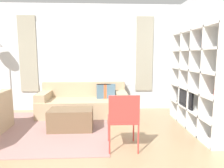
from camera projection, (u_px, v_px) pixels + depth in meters
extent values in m
plane|color=#9E7F5B|center=(74.00, 165.00, 2.61)|extent=(16.00, 16.00, 0.00)
cube|color=silver|center=(87.00, 58.00, 5.16)|extent=(5.97, 0.07, 2.70)
cube|color=white|center=(87.00, 54.00, 5.11)|extent=(2.62, 0.01, 1.60)
cube|color=#9E9984|center=(28.00, 54.00, 5.02)|extent=(0.44, 0.03, 1.90)
cube|color=#9E9984|center=(144.00, 54.00, 5.17)|extent=(0.44, 0.03, 1.90)
cube|color=silver|center=(206.00, 59.00, 3.89)|extent=(0.07, 3.94, 2.70)
cube|color=gray|center=(43.00, 129.00, 3.86)|extent=(2.52, 2.30, 0.01)
cube|color=#232328|center=(207.00, 80.00, 3.79)|extent=(0.02, 1.83, 1.91)
cube|color=white|center=(211.00, 84.00, 3.33)|extent=(0.38, 0.04, 1.91)
cube|color=white|center=(198.00, 80.00, 3.78)|extent=(0.38, 0.04, 1.91)
cube|color=white|center=(188.00, 78.00, 4.23)|extent=(0.38, 0.04, 1.91)
cube|color=white|center=(179.00, 75.00, 4.68)|extent=(0.38, 0.04, 1.91)
cube|color=white|center=(195.00, 127.00, 3.91)|extent=(0.38, 1.83, 0.04)
cube|color=white|center=(196.00, 109.00, 3.86)|extent=(0.38, 1.83, 0.04)
cube|color=white|center=(197.00, 90.00, 3.81)|extent=(0.38, 1.83, 0.04)
cube|color=white|center=(198.00, 70.00, 3.75)|extent=(0.38, 1.83, 0.04)
cube|color=white|center=(200.00, 50.00, 3.70)|extent=(0.38, 1.83, 0.04)
cube|color=white|center=(201.00, 29.00, 3.65)|extent=(0.38, 1.83, 0.04)
cube|color=black|center=(184.00, 98.00, 4.04)|extent=(0.04, 0.73, 0.32)
cube|color=black|center=(185.00, 105.00, 4.06)|extent=(0.10, 0.24, 0.03)
cube|color=red|center=(190.00, 102.00, 4.08)|extent=(0.08, 0.08, 0.13)
cube|color=#232328|center=(193.00, 47.00, 3.94)|extent=(0.08, 0.08, 0.09)
cube|color=red|center=(206.00, 45.00, 3.44)|extent=(0.11, 0.11, 0.09)
cube|color=#2856A8|center=(205.00, 44.00, 3.47)|extent=(0.08, 0.08, 0.13)
cylinder|color=#2856A8|center=(190.00, 103.00, 4.09)|extent=(0.08, 0.08, 0.11)
cylinder|color=red|center=(216.00, 93.00, 3.13)|extent=(0.08, 0.08, 0.12)
cylinder|color=#388947|center=(218.00, 95.00, 3.08)|extent=(0.08, 0.08, 0.06)
cube|color=tan|center=(83.00, 107.00, 4.79)|extent=(2.06, 0.89, 0.39)
cube|color=tan|center=(84.00, 89.00, 5.08)|extent=(2.06, 0.18, 0.37)
cube|color=tan|center=(44.00, 96.00, 4.70)|extent=(0.24, 0.83, 0.18)
cube|color=tan|center=(121.00, 95.00, 4.79)|extent=(0.24, 0.83, 0.18)
cube|color=#C65B33|center=(104.00, 91.00, 4.83)|extent=(0.35, 0.14, 0.34)
cube|color=slate|center=(104.00, 91.00, 4.83)|extent=(0.35, 0.16, 0.34)
cube|color=slate|center=(108.00, 91.00, 4.84)|extent=(0.35, 0.14, 0.34)
cube|color=brown|center=(71.00, 120.00, 3.81)|extent=(0.82, 0.46, 0.41)
cylinder|color=black|center=(0.00, 113.00, 4.93)|extent=(0.26, 0.26, 0.02)
cylinder|color=#CC3D38|center=(134.00, 128.00, 3.30)|extent=(0.02, 0.02, 0.44)
cylinder|color=#CC3D38|center=(109.00, 129.00, 3.28)|extent=(0.02, 0.02, 0.44)
cylinder|color=#CC3D38|center=(138.00, 139.00, 2.87)|extent=(0.02, 0.02, 0.44)
cylinder|color=#CC3D38|center=(110.00, 140.00, 2.85)|extent=(0.02, 0.02, 0.44)
cube|color=#CC3D38|center=(123.00, 119.00, 3.05)|extent=(0.44, 0.46, 0.02)
cube|color=#CC3D38|center=(124.00, 109.00, 2.81)|extent=(0.44, 0.02, 0.40)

